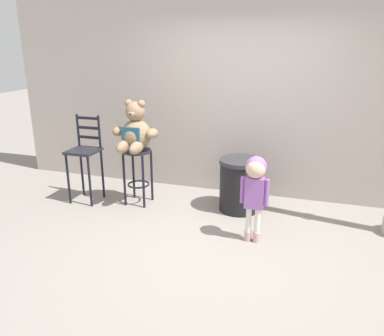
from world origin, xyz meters
TOP-DOWN VIEW (x-y plane):
  - ground_plane at (0.00, 0.00)m, footprint 24.00×24.00m
  - building_wall at (0.00, 1.81)m, footprint 7.16×0.30m
  - bar_stool_with_teddy at (-1.27, 0.87)m, footprint 0.37×0.37m
  - teddy_bear at (-1.27, 0.84)m, footprint 0.62×0.56m
  - child_walking at (0.39, 0.26)m, footprint 0.31×0.25m
  - trash_bin at (0.09, 1.05)m, footprint 0.55×0.55m
  - bar_chair_empty at (-2.00, 0.75)m, footprint 0.39×0.39m

SIDE VIEW (x-z plane):
  - ground_plane at x=0.00m, z-range 0.00..0.00m
  - trash_bin at x=0.09m, z-range 0.00..0.70m
  - bar_stool_with_teddy at x=-1.27m, z-range 0.16..0.92m
  - bar_chair_empty at x=-2.00m, z-range 0.07..1.25m
  - child_walking at x=0.39m, z-range 0.22..1.20m
  - teddy_bear at x=-1.27m, z-range 0.68..1.33m
  - building_wall at x=0.00m, z-range 0.00..3.65m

